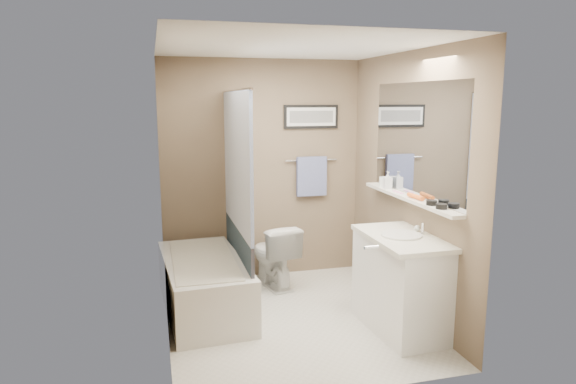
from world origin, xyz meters
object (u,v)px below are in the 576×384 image
object	(u,v)px
soap_bottle	(388,180)
toilet	(273,255)
hair_brush_front	(416,197)
bathtub	(204,285)
candle_bowl_near	(441,206)
candle_bowl_far	(432,203)
vanity	(401,285)
glass_jar	(383,182)

from	to	relation	value
soap_bottle	toilet	bearing A→B (deg)	149.14
toilet	hair_brush_front	distance (m)	1.73
bathtub	soap_bottle	xyz separation A→B (m)	(1.79, -0.13, 0.95)
toilet	soap_bottle	bearing A→B (deg)	137.67
candle_bowl_near	candle_bowl_far	xyz separation A→B (m)	(0.00, 0.15, 0.00)
candle_bowl_near	vanity	bearing A→B (deg)	125.57
toilet	candle_bowl_far	bearing A→B (deg)	113.71
bathtub	toilet	distance (m)	0.92
candle_bowl_far	hair_brush_front	size ratio (longest dim) A/B	0.41
bathtub	toilet	xyz separation A→B (m)	(0.78, 0.47, 0.09)
candle_bowl_far	soap_bottle	xyz separation A→B (m)	(0.00, 0.82, 0.06)
candle_bowl_near	hair_brush_front	distance (m)	0.42
candle_bowl_near	glass_jar	bearing A→B (deg)	90.00
toilet	vanity	size ratio (longest dim) A/B	0.76
candle_bowl_far	candle_bowl_near	bearing A→B (deg)	-90.00
glass_jar	soap_bottle	xyz separation A→B (m)	(0.00, -0.10, 0.03)
bathtub	toilet	bearing A→B (deg)	27.20
candle_bowl_near	hair_brush_front	xyz separation A→B (m)	(0.00, 0.42, 0.00)
toilet	vanity	bearing A→B (deg)	110.46
candle_bowl_far	hair_brush_front	xyz separation A→B (m)	(0.00, 0.27, 0.00)
candle_bowl_near	hair_brush_front	size ratio (longest dim) A/B	0.41
bathtub	vanity	bearing A→B (deg)	-31.68
bathtub	candle_bowl_far	world-z (taller)	candle_bowl_far
candle_bowl_near	toilet	bearing A→B (deg)	122.55
soap_bottle	glass_jar	bearing A→B (deg)	90.00
hair_brush_front	soap_bottle	world-z (taller)	soap_bottle
candle_bowl_far	bathtub	bearing A→B (deg)	151.86
bathtub	candle_bowl_near	size ratio (longest dim) A/B	16.67
hair_brush_front	candle_bowl_far	bearing A→B (deg)	-90.00
toilet	soap_bottle	xyz separation A→B (m)	(1.00, -0.60, 0.86)
bathtub	candle_bowl_far	bearing A→B (deg)	-31.99
bathtub	soap_bottle	world-z (taller)	soap_bottle
candle_bowl_near	glass_jar	xyz separation A→B (m)	(0.00, 1.07, 0.03)
glass_jar	soap_bottle	size ratio (longest dim) A/B	0.61
hair_brush_front	vanity	bearing A→B (deg)	-139.57
glass_jar	hair_brush_front	bearing A→B (deg)	-90.00
glass_jar	vanity	bearing A→B (deg)	-102.86
soap_bottle	candle_bowl_far	bearing A→B (deg)	-90.00
candle_bowl_far	soap_bottle	world-z (taller)	soap_bottle
candle_bowl_near	candle_bowl_far	distance (m)	0.15
toilet	candle_bowl_far	size ratio (longest dim) A/B	7.59
candle_bowl_near	hair_brush_front	world-z (taller)	hair_brush_front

